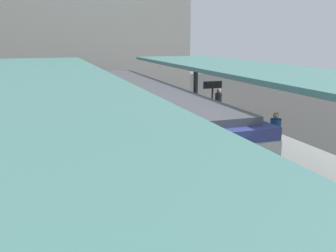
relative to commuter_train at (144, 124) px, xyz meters
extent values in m
plane|color=#383835|center=(0.00, -4.10, -1.73)|extent=(80.00, 80.00, 0.00)
cube|color=#9E9E99|center=(-3.80, -4.10, -1.23)|extent=(4.40, 28.00, 1.00)
cube|color=#9E9E99|center=(3.80, -4.10, -1.23)|extent=(4.40, 28.00, 1.00)
cube|color=#423F3D|center=(0.00, -4.10, -1.63)|extent=(3.20, 28.00, 0.20)
cube|color=slate|center=(-0.72, -4.10, -1.46)|extent=(0.08, 28.00, 0.14)
cube|color=slate|center=(0.72, -4.10, -1.46)|extent=(0.08, 28.00, 0.14)
cube|color=#38428C|center=(0.00, 0.03, -0.08)|extent=(2.70, 14.20, 2.90)
cube|color=silver|center=(0.00, -7.10, -0.23)|extent=(2.65, 0.08, 2.60)
cube|color=black|center=(-1.37, 0.03, 0.27)|extent=(0.04, 13.06, 0.76)
cube|color=black|center=(1.37, 0.03, 0.27)|extent=(0.04, 13.06, 0.76)
cube|color=#515156|center=(0.00, 0.03, 1.47)|extent=(2.16, 13.49, 0.20)
cylinder|color=#333335|center=(-3.80, -9.00, 0.70)|extent=(0.24, 0.24, 2.87)
cylinder|color=#333335|center=(-3.80, 3.60, 0.70)|extent=(0.24, 0.24, 2.87)
cube|color=slate|center=(-3.80, -2.70, 2.22)|extent=(4.18, 21.00, 0.16)
cylinder|color=#333335|center=(3.80, 3.60, 0.70)|extent=(0.24, 0.24, 2.85)
cube|color=slate|center=(3.80, -2.70, 2.20)|extent=(4.18, 21.00, 0.16)
cylinder|color=#262628|center=(3.48, 0.95, 0.37)|extent=(0.08, 0.08, 2.20)
cube|color=black|center=(3.48, 0.95, 1.32)|extent=(0.90, 0.06, 0.32)
cylinder|color=#2D2D30|center=(2.76, -1.33, -0.33)|extent=(0.44, 0.44, 0.80)
cylinder|color=#7A337A|center=(4.65, 2.63, -0.32)|extent=(0.28, 0.28, 0.81)
cylinder|color=#232328|center=(4.65, 2.63, 0.37)|extent=(0.36, 0.36, 0.58)
sphere|color=tan|center=(4.65, 2.63, 0.77)|extent=(0.22, 0.22, 0.22)
cylinder|color=#7A337A|center=(3.50, -3.85, -0.29)|extent=(0.28, 0.28, 0.88)
cylinder|color=navy|center=(3.50, -3.85, 0.45)|extent=(0.36, 0.36, 0.61)
sphere|color=beige|center=(3.50, -3.85, 0.87)|extent=(0.22, 0.22, 0.22)
cube|color=beige|center=(-1.70, 15.90, 3.77)|extent=(18.00, 6.00, 11.00)
camera|label=1|loc=(-3.73, -13.82, 3.35)|focal=38.89mm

